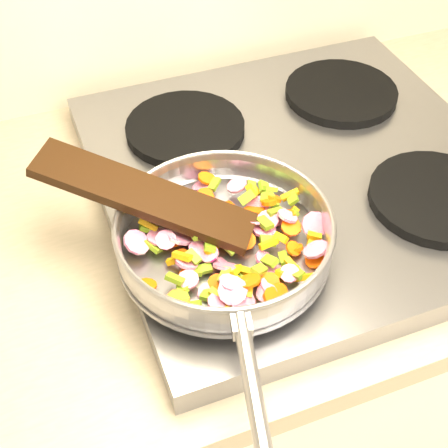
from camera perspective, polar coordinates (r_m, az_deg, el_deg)
name	(u,v)px	position (r m, az deg, el deg)	size (l,w,h in m)	color
cooktop	(302,175)	(0.97, 7.10, 4.48)	(0.60, 0.60, 0.04)	#939399
grate_fl	(253,250)	(0.81, 2.70, -2.41)	(0.19, 0.19, 0.02)	black
grate_fr	(436,198)	(0.93, 18.83, 2.30)	(0.19, 0.19, 0.02)	black
grate_bl	(185,128)	(1.01, -3.56, 8.74)	(0.19, 0.19, 0.02)	black
grate_br	(341,93)	(1.10, 10.66, 11.73)	(0.19, 0.19, 0.02)	black
saute_pan	(224,236)	(0.78, 0.03, -1.07)	(0.31, 0.47, 0.06)	#9E9EA5
vegetable_heap	(230,242)	(0.78, 0.55, -1.66)	(0.26, 0.26, 0.05)	olive
wooden_spatula	(145,195)	(0.79, -7.27, 2.61)	(0.29, 0.07, 0.01)	black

